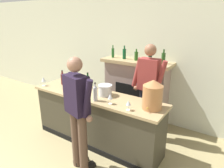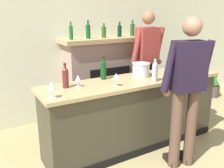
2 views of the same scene
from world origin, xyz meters
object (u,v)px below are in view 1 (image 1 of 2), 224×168
Objects in this scene: wine_glass_front_right at (43,80)px; ice_bucket_steel at (105,90)px; wine_glass_near_bucket at (110,97)px; wine_glass_by_dispenser at (128,103)px; fireplace_stone at (136,91)px; wine_bottle_chardonnay_pale at (95,93)px; wine_glass_mid_counter at (74,87)px; wine_glass_back_row at (66,81)px; person_customer at (78,111)px; wine_bottle_burgundy_dark at (63,78)px; copper_dispenser at (153,94)px; person_bartender at (148,89)px; wine_bottle_cabernet_heavy at (88,81)px.

ice_bucket_steel is at bearing 10.84° from wine_glass_front_right.
wine_glass_by_dispenser is (0.35, -0.04, -0.01)m from wine_glass_near_bucket.
fireplace_stone reaches higher than wine_bottle_chardonnay_pale.
wine_glass_mid_counter is 1.02× the size of wine_glass_by_dispenser.
fireplace_stone reaches higher than wine_glass_by_dispenser.
fireplace_stone is 1.54m from wine_glass_back_row.
ice_bucket_steel reaches higher than wine_glass_back_row.
wine_glass_near_bucket is at bearing 67.37° from person_customer.
wine_glass_by_dispenser is at bearing -10.73° from wine_bottle_burgundy_dark.
wine_glass_back_row is at bearing -178.99° from ice_bucket_steel.
copper_dispenser reaches higher than wine_glass_back_row.
person_bartender reaches higher than fireplace_stone.
wine_bottle_burgundy_dark is 1.74m from wine_glass_by_dispenser.
fireplace_stone reaches higher than copper_dispenser.
wine_bottle_cabernet_heavy is (0.57, 0.12, 0.01)m from wine_bottle_burgundy_dark.
ice_bucket_steel is 0.39m from wine_glass_near_bucket.
copper_dispenser is 1.98m from wine_bottle_burgundy_dark.
copper_dispenser is at bearing -3.43° from ice_bucket_steel.
person_customer reaches higher than wine_bottle_burgundy_dark.
wine_glass_front_right is at bearing -156.32° from person_bartender.
wine_bottle_cabernet_heavy reaches higher than ice_bucket_steel.
wine_glass_near_bucket is at bearing -79.96° from fireplace_stone.
copper_dispenser is 1.82× the size of ice_bucket_steel.
wine_glass_by_dispenser is (0.63, -0.30, 0.02)m from ice_bucket_steel.
wine_glass_back_row is 0.46m from wine_glass_front_right.
person_bartender reaches higher than person_customer.
wine_glass_front_right is (-1.61, 0.01, 0.01)m from wine_glass_near_bucket.
fireplace_stone is 5.42× the size of wine_bottle_chardonnay_pale.
ice_bucket_steel is 0.58m from wine_glass_mid_counter.
wine_glass_by_dispenser is (0.60, -1.42, 0.36)m from fireplace_stone.
wine_glass_mid_counter is (-0.60, 0.56, 0.09)m from person_customer.
person_customer reaches higher than wine_glass_back_row.
copper_dispenser is at bearing -7.90° from wine_bottle_cabernet_heavy.
wine_bottle_burgundy_dark is 1.85× the size of wine_glass_mid_counter.
wine_bottle_chardonnay_pale is 2.14× the size of wine_glass_back_row.
wine_bottle_cabernet_heavy is at bearing 122.17° from person_customer.
person_customer is at bearing -42.71° from wine_glass_mid_counter.
person_customer is at bearing -89.10° from fireplace_stone.
wine_bottle_cabernet_heavy is 0.98× the size of wine_bottle_chardonnay_pale.
person_customer reaches higher than wine_glass_front_right.
wine_bottle_cabernet_heavy is at bearing 164.48° from ice_bucket_steel.
wine_bottle_chardonnay_pale reaches higher than wine_glass_mid_counter.
wine_glass_mid_counter is 1.08× the size of wine_glass_back_row.
person_customer is at bearing -112.63° from wine_glass_near_bucket.
wine_bottle_burgundy_dark is 1.39m from wine_glass_near_bucket.
wine_bottle_burgundy_dark is 0.96× the size of wine_bottle_cabernet_heavy.
copper_dispenser is 1.84m from wine_glass_back_row.
copper_dispenser reaches higher than wine_bottle_burgundy_dark.
person_bartender reaches higher than wine_bottle_chardonnay_pale.
wine_bottle_cabernet_heavy is at bearing 140.26° from wine_bottle_chardonnay_pale.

